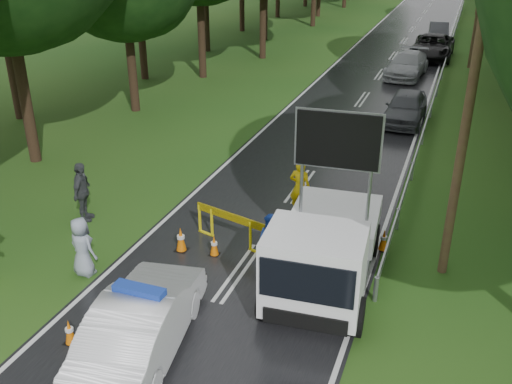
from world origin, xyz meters
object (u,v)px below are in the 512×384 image
at_px(queue_car_second, 407,65).
at_px(queue_car_third, 432,47).
at_px(officer, 300,188).
at_px(queue_car_first, 406,107).
at_px(queue_car_fourth, 439,31).
at_px(work_truck, 324,250).
at_px(police_sedan, 143,322).
at_px(civilian, 272,243).
at_px(barrier, 231,221).

height_order(queue_car_second, queue_car_third, queue_car_third).
height_order(officer, queue_car_third, officer).
height_order(officer, queue_car_second, officer).
relative_size(officer, queue_car_first, 0.44).
bearing_deg(queue_car_fourth, work_truck, -95.99).
bearing_deg(police_sedan, queue_car_second, -104.56).
bearing_deg(police_sedan, queue_car_third, -105.45).
distance_m(queue_car_first, queue_car_third, 15.21).
height_order(police_sedan, officer, officer).
relative_size(queue_car_first, queue_car_third, 0.74).
distance_m(work_truck, queue_car_fourth, 37.63).
xyz_separation_m(officer, civilian, (0.19, -3.39, -0.13)).
bearing_deg(civilian, work_truck, -13.30).
relative_size(police_sedan, officer, 2.54).
bearing_deg(work_truck, barrier, 152.80).
bearing_deg(queue_car_third, queue_car_fourth, 91.44).
bearing_deg(queue_car_second, barrier, -91.41).
bearing_deg(queue_car_fourth, civilian, -98.37).
bearing_deg(civilian, queue_car_third, 89.52).
bearing_deg(civilian, queue_car_fourth, 90.41).
distance_m(police_sedan, queue_car_fourth, 41.43).
distance_m(police_sedan, work_truck, 4.83).
xyz_separation_m(barrier, officer, (1.37, 2.52, 0.18)).
bearing_deg(barrier, queue_car_first, 91.00).
height_order(police_sedan, queue_car_third, police_sedan).
height_order(barrier, officer, officer).
relative_size(barrier, queue_car_third, 0.41).
bearing_deg(queue_car_third, barrier, -96.14).
distance_m(work_truck, queue_car_third, 30.02).
height_order(civilian, queue_car_first, civilian).
bearing_deg(queue_car_fourth, officer, -98.96).
height_order(queue_car_first, queue_car_second, queue_car_first).
distance_m(work_truck, officer, 4.22).
bearing_deg(queue_car_first, queue_car_fourth, 91.26).
height_order(police_sedan, queue_car_first, police_sedan).
xyz_separation_m(barrier, queue_car_fourth, (3.29, 36.30, -0.09)).
bearing_deg(work_truck, queue_car_third, 85.31).
bearing_deg(barrier, work_truck, -7.93).
height_order(police_sedan, civilian, police_sedan).
height_order(civilian, queue_car_third, civilian).
relative_size(barrier, civilian, 1.46).
distance_m(barrier, queue_car_second, 22.82).
bearing_deg(queue_car_fourth, queue_car_second, -99.61).
height_order(police_sedan, queue_car_fourth, police_sedan).
bearing_deg(officer, barrier, 64.51).
xyz_separation_m(work_truck, queue_car_fourth, (0.19, 37.62, -0.50)).
height_order(barrier, queue_car_fourth, queue_car_fourth).
xyz_separation_m(civilian, queue_car_fourth, (1.73, 37.17, -0.14)).
height_order(work_truck, barrier, work_truck).
distance_m(officer, queue_car_second, 20.20).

